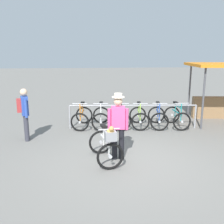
{
  "coord_description": "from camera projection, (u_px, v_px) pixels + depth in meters",
  "views": [
    {
      "loc": [
        -1.06,
        -6.07,
        2.71
      ],
      "look_at": [
        -0.3,
        1.22,
        1.0
      ],
      "focal_mm": 41.19,
      "sensor_mm": 36.0,
      "label": 1
    }
  ],
  "objects": [
    {
      "name": "ground_plane",
      "position": [
        128.0,
        160.0,
        6.6
      ],
      "size": [
        80.0,
        80.0,
        0.0
      ],
      "primitive_type": "plane",
      "color": "slate"
    },
    {
      "name": "bike_rack_rail",
      "position": [
        133.0,
        110.0,
        9.22
      ],
      "size": [
        4.59,
        0.45,
        0.88
      ],
      "color": "#99999E",
      "rests_on": "ground"
    },
    {
      "name": "racked_bike_orange",
      "position": [
        82.0,
        117.0,
        9.44
      ],
      "size": [
        0.82,
        1.18,
        0.97
      ],
      "color": "black",
      "rests_on": "ground"
    },
    {
      "name": "racked_bike_white",
      "position": [
        101.0,
        117.0,
        9.45
      ],
      "size": [
        0.75,
        1.16,
        0.97
      ],
      "color": "black",
      "rests_on": "ground"
    },
    {
      "name": "racked_bike_black",
      "position": [
        120.0,
        117.0,
        9.47
      ],
      "size": [
        0.68,
        1.12,
        0.98
      ],
      "color": "black",
      "rests_on": "ground"
    },
    {
      "name": "racked_bike_lime",
      "position": [
        139.0,
        117.0,
        9.48
      ],
      "size": [
        0.77,
        1.17,
        0.97
      ],
      "color": "black",
      "rests_on": "ground"
    },
    {
      "name": "racked_bike_blue",
      "position": [
        158.0,
        117.0,
        9.49
      ],
      "size": [
        0.83,
        1.18,
        0.97
      ],
      "color": "black",
      "rests_on": "ground"
    },
    {
      "name": "racked_bike_teal",
      "position": [
        177.0,
        117.0,
        9.5
      ],
      "size": [
        0.68,
        1.13,
        0.98
      ],
      "color": "black",
      "rests_on": "ground"
    },
    {
      "name": "featured_bicycle",
      "position": [
        106.0,
        145.0,
        6.33
      ],
      "size": [
        0.82,
        1.24,
        1.09
      ],
      "color": "black",
      "rests_on": "ground"
    },
    {
      "name": "person_with_featured_bike",
      "position": [
        118.0,
        124.0,
        6.48
      ],
      "size": [
        0.53,
        0.32,
        1.72
      ],
      "color": "black",
      "rests_on": "ground"
    },
    {
      "name": "pedestrian_with_backpack",
      "position": [
        24.0,
        111.0,
        7.9
      ],
      "size": [
        0.4,
        0.51,
        1.64
      ],
      "color": "#383842",
      "rests_on": "ground"
    }
  ]
}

